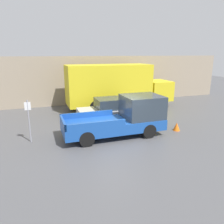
{
  "coord_description": "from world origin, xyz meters",
  "views": [
    {
      "loc": [
        -3.92,
        -10.13,
        4.4
      ],
      "look_at": [
        0.12,
        1.49,
        1.07
      ],
      "focal_mm": 35.0,
      "sensor_mm": 36.0,
      "label": 1
    }
  ],
  "objects": [
    {
      "name": "newspaper_box",
      "position": [
        4.97,
        8.43,
        0.52
      ],
      "size": [
        0.45,
        0.4,
        1.03
      ],
      "color": "#194CB2",
      "rests_on": "ground"
    },
    {
      "name": "car",
      "position": [
        0.84,
        3.19,
        0.77
      ],
      "size": [
        4.64,
        1.83,
        1.53
      ],
      "color": "#B7BABF",
      "rests_on": "ground"
    },
    {
      "name": "pickup_truck",
      "position": [
        0.51,
        0.49,
        0.99
      ],
      "size": [
        5.46,
        2.09,
        2.14
      ],
      "color": "#194799",
      "rests_on": "ground"
    },
    {
      "name": "building_wall",
      "position": [
        0.0,
        8.75,
        2.08
      ],
      "size": [
        28.0,
        0.15,
        4.15
      ],
      "color": "gray",
      "rests_on": "ground"
    },
    {
      "name": "ground_plane",
      "position": [
        0.0,
        0.0,
        0.0
      ],
      "size": [
        60.0,
        60.0,
        0.0
      ],
      "primitive_type": "plane",
      "color": "#4C4C4F"
    },
    {
      "name": "delivery_truck",
      "position": [
        2.06,
        6.19,
        1.9
      ],
      "size": [
        8.64,
        2.44,
        3.54
      ],
      "color": "gold",
      "rests_on": "ground"
    },
    {
      "name": "parking_sign",
      "position": [
        -4.42,
        1.06,
        1.24
      ],
      "size": [
        0.3,
        0.07,
        2.19
      ],
      "color": "gray",
      "rests_on": "ground"
    },
    {
      "name": "traffic_cone",
      "position": [
        3.63,
        0.06,
        0.24
      ],
      "size": [
        0.39,
        0.39,
        0.48
      ],
      "color": "orange",
      "rests_on": "ground"
    }
  ]
}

